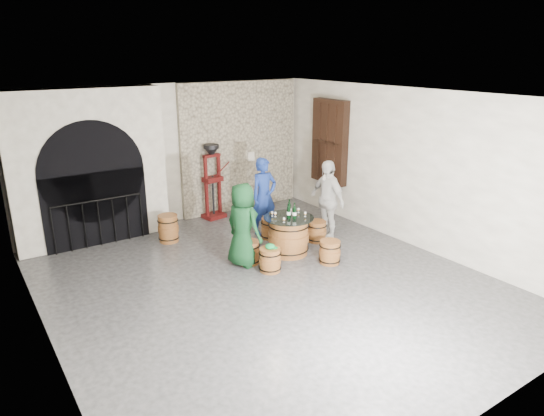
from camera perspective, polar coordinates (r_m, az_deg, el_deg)
ground at (r=8.57m, az=-0.49°, el=-8.90°), size 8.00×8.00×0.00m
wall_back at (r=11.42m, az=-11.78°, el=6.14°), size 8.00×0.00×8.00m
wall_front at (r=5.35m, az=24.28°, el=-8.91°), size 8.00×0.00×8.00m
wall_left at (r=6.80m, az=-25.95°, el=-3.48°), size 0.00×8.00×8.00m
wall_right at (r=10.27m, az=16.02°, el=4.50°), size 0.00×8.00×8.00m
ceiling at (r=7.67m, az=-0.55°, el=12.94°), size 8.00×8.00×0.00m
stone_facing_panel at (r=12.15m, az=-3.78°, el=7.18°), size 3.20×0.12×3.18m
arched_opening at (r=10.61m, az=-20.71°, el=4.36°), size 3.10×0.60×3.19m
shuttered_window at (r=11.79m, az=6.77°, el=7.75°), size 0.23×1.10×2.00m
barrel_table at (r=9.65m, az=1.96°, el=-3.26°), size 0.99×0.99×0.77m
barrel_stool_left at (r=9.27m, az=-2.72°, el=-5.23°), size 0.42×0.42×0.45m
barrel_stool_far at (r=10.47m, az=-0.18°, el=-2.41°), size 0.42×0.42×0.45m
barrel_stool_right at (r=10.35m, az=5.29°, el=-2.74°), size 0.42×0.42×0.45m
barrel_stool_near_right at (r=9.34m, az=6.82°, el=-5.17°), size 0.42×0.42×0.45m
barrel_stool_near_left at (r=8.94m, az=-0.23°, el=-6.12°), size 0.42×0.42×0.45m
green_cap at (r=8.83m, az=-0.21°, el=-4.55°), size 0.23×0.18×0.10m
person_green at (r=9.00m, az=-3.45°, el=-2.02°), size 0.70×0.89×1.60m
person_blue at (r=10.58m, az=-0.94°, el=1.40°), size 0.63×0.42×1.70m
person_white at (r=10.38m, az=6.49°, el=0.99°), size 0.42×1.00×1.71m
wine_bottle_left at (r=9.42m, az=1.99°, el=-0.44°), size 0.08×0.08×0.32m
wine_bottle_center at (r=9.40m, az=2.66°, el=-0.50°), size 0.08×0.08×0.32m
wine_bottle_right at (r=9.60m, az=2.04°, el=-0.09°), size 0.08×0.08×0.32m
tasting_glass_a at (r=9.20m, az=1.43°, el=-1.43°), size 0.05×0.05×0.10m
tasting_glass_b at (r=9.77m, az=3.14°, el=-0.28°), size 0.05×0.05×0.10m
tasting_glass_c at (r=9.55m, az=0.03°, el=-0.69°), size 0.05×0.05×0.10m
tasting_glass_d at (r=9.74m, az=2.20°, el=-0.33°), size 0.05×0.05×0.10m
tasting_glass_e at (r=9.55m, az=3.92°, el=-0.74°), size 0.05×0.05×0.10m
tasting_glass_f at (r=9.52m, az=0.40°, el=-0.76°), size 0.05×0.05×0.10m
side_barrel at (r=10.50m, az=-12.10°, el=-2.37°), size 0.44×0.44×0.59m
corking_press at (r=11.61m, az=-7.01°, el=3.77°), size 0.76×0.47×1.80m
control_box at (r=12.26m, az=-2.56°, el=6.11°), size 0.18×0.10×0.22m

